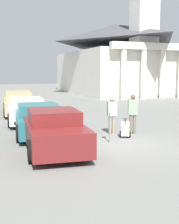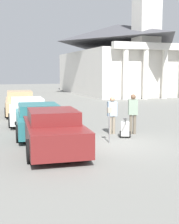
{
  "view_description": "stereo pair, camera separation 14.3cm",
  "coord_description": "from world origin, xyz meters",
  "px_view_note": "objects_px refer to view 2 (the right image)",
  "views": [
    {
      "loc": [
        -5.02,
        -10.9,
        2.86
      ],
      "look_at": [
        -0.49,
        1.73,
        1.1
      ],
      "focal_mm": 50.0,
      "sensor_mm": 36.0,
      "label": 1
    },
    {
      "loc": [
        -4.89,
        -10.94,
        2.86
      ],
      "look_at": [
        -0.49,
        1.73,
        1.1
      ],
      "focal_mm": 50.0,
      "sensor_mm": 36.0,
      "label": 2
    }
  ],
  "objects_px": {
    "parked_car_maroon": "(53,131)",
    "person_worker": "(112,113)",
    "parking_meter": "(109,118)",
    "church": "(119,57)",
    "parked_car_teal": "(38,120)",
    "equipment_cart": "(125,129)",
    "parked_car_tan": "(20,103)",
    "person_supervisor": "(133,111)",
    "parked_car_white": "(27,111)"
  },
  "relations": [
    {
      "from": "parked_car_teal",
      "to": "church",
      "type": "height_order",
      "value": "church"
    },
    {
      "from": "parked_car_teal",
      "to": "parking_meter",
      "type": "xyz_separation_m",
      "value": [
        2.39,
        -2.63,
        0.32
      ]
    },
    {
      "from": "parked_car_white",
      "to": "church",
      "type": "xyz_separation_m",
      "value": [
        14.78,
        20.1,
        4.04
      ]
    },
    {
      "from": "parked_car_teal",
      "to": "person_worker",
      "type": "distance_m",
      "value": 3.37
    },
    {
      "from": "parked_car_teal",
      "to": "parked_car_tan",
      "type": "height_order",
      "value": "parked_car_tan"
    },
    {
      "from": "parking_meter",
      "to": "parked_car_white",
      "type": "bearing_deg",
      "value": 111.03
    },
    {
      "from": "person_supervisor",
      "to": "parked_car_tan",
      "type": "bearing_deg",
      "value": -45.89
    },
    {
      "from": "parked_car_white",
      "to": "person_worker",
      "type": "xyz_separation_m",
      "value": [
        3.2,
        -4.64,
        0.31
      ]
    },
    {
      "from": "equipment_cart",
      "to": "parked_car_white",
      "type": "bearing_deg",
      "value": 146.73
    },
    {
      "from": "parked_car_tan",
      "to": "person_supervisor",
      "type": "distance_m",
      "value": 9.42
    },
    {
      "from": "person_worker",
      "to": "equipment_cart",
      "type": "xyz_separation_m",
      "value": [
        0.24,
        -0.88,
        -0.59
      ]
    },
    {
      "from": "parked_car_maroon",
      "to": "person_supervisor",
      "type": "relative_size",
      "value": 2.72
    },
    {
      "from": "parking_meter",
      "to": "church",
      "type": "xyz_separation_m",
      "value": [
        12.39,
        26.33,
        3.71
      ]
    },
    {
      "from": "parked_car_tan",
      "to": "parking_meter",
      "type": "distance_m",
      "value": 10.07
    },
    {
      "from": "parked_car_tan",
      "to": "equipment_cart",
      "type": "height_order",
      "value": "parked_car_tan"
    },
    {
      "from": "parked_car_teal",
      "to": "parking_meter",
      "type": "relative_size",
      "value": 3.37
    },
    {
      "from": "parked_car_white",
      "to": "parked_car_teal",
      "type": "bearing_deg",
      "value": -85.35
    },
    {
      "from": "parked_car_teal",
      "to": "parked_car_white",
      "type": "distance_m",
      "value": 3.6
    },
    {
      "from": "parked_car_maroon",
      "to": "person_worker",
      "type": "xyz_separation_m",
      "value": [
        3.2,
        1.95,
        0.26
      ]
    },
    {
      "from": "person_supervisor",
      "to": "equipment_cart",
      "type": "distance_m",
      "value": 1.1
    },
    {
      "from": "person_worker",
      "to": "church",
      "type": "bearing_deg",
      "value": -109.81
    },
    {
      "from": "parked_car_teal",
      "to": "equipment_cart",
      "type": "distance_m",
      "value": 3.95
    },
    {
      "from": "parked_car_teal",
      "to": "parking_meter",
      "type": "height_order",
      "value": "parking_meter"
    },
    {
      "from": "parked_car_white",
      "to": "parked_car_tan",
      "type": "distance_m",
      "value": 3.54
    },
    {
      "from": "person_supervisor",
      "to": "church",
      "type": "distance_m",
      "value": 27.47
    },
    {
      "from": "equipment_cart",
      "to": "parked_car_tan",
      "type": "bearing_deg",
      "value": 135.59
    },
    {
      "from": "parked_car_tan",
      "to": "equipment_cart",
      "type": "xyz_separation_m",
      "value": [
        3.43,
        -9.06,
        -0.33
      ]
    },
    {
      "from": "person_supervisor",
      "to": "parking_meter",
      "type": "bearing_deg",
      "value": 55.56
    },
    {
      "from": "parked_car_tan",
      "to": "church",
      "type": "distance_m",
      "value": 22.55
    },
    {
      "from": "parked_car_white",
      "to": "parked_car_tan",
      "type": "height_order",
      "value": "parked_car_tan"
    },
    {
      "from": "person_worker",
      "to": "church",
      "type": "height_order",
      "value": "church"
    },
    {
      "from": "parked_car_maroon",
      "to": "church",
      "type": "xyz_separation_m",
      "value": [
        14.78,
        26.69,
        3.99
      ]
    },
    {
      "from": "parked_car_teal",
      "to": "parked_car_white",
      "type": "xyz_separation_m",
      "value": [
        -0.0,
        3.6,
        -0.0
      ]
    },
    {
      "from": "parking_meter",
      "to": "equipment_cart",
      "type": "relative_size",
      "value": 1.43
    },
    {
      "from": "person_supervisor",
      "to": "person_worker",
      "type": "bearing_deg",
      "value": -0.1
    },
    {
      "from": "parked_car_maroon",
      "to": "equipment_cart",
      "type": "relative_size",
      "value": 4.99
    },
    {
      "from": "parked_car_teal",
      "to": "church",
      "type": "xyz_separation_m",
      "value": [
        14.78,
        23.7,
        4.04
      ]
    },
    {
      "from": "parked_car_teal",
      "to": "equipment_cart",
      "type": "xyz_separation_m",
      "value": [
        3.43,
        -1.92,
        -0.28
      ]
    },
    {
      "from": "parked_car_teal",
      "to": "equipment_cart",
      "type": "height_order",
      "value": "parked_car_teal"
    },
    {
      "from": "person_worker",
      "to": "equipment_cart",
      "type": "relative_size",
      "value": 1.72
    },
    {
      "from": "person_supervisor",
      "to": "church",
      "type": "height_order",
      "value": "church"
    },
    {
      "from": "person_worker",
      "to": "equipment_cart",
      "type": "bearing_deg",
      "value": 110.49
    },
    {
      "from": "person_worker",
      "to": "equipment_cart",
      "type": "distance_m",
      "value": 1.09
    },
    {
      "from": "church",
      "to": "person_worker",
      "type": "bearing_deg",
      "value": -115.1
    },
    {
      "from": "parked_car_teal",
      "to": "person_worker",
      "type": "xyz_separation_m",
      "value": [
        3.2,
        -1.04,
        0.31
      ]
    },
    {
      "from": "church",
      "to": "parked_car_white",
      "type": "bearing_deg",
      "value": -126.34
    },
    {
      "from": "parked_car_tan",
      "to": "parking_meter",
      "type": "bearing_deg",
      "value": -71.58
    },
    {
      "from": "parked_car_maroon",
      "to": "parking_meter",
      "type": "height_order",
      "value": "parked_car_maroon"
    },
    {
      "from": "parked_car_maroon",
      "to": "person_worker",
      "type": "distance_m",
      "value": 3.75
    },
    {
      "from": "parked_car_white",
      "to": "parking_meter",
      "type": "height_order",
      "value": "parking_meter"
    }
  ]
}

